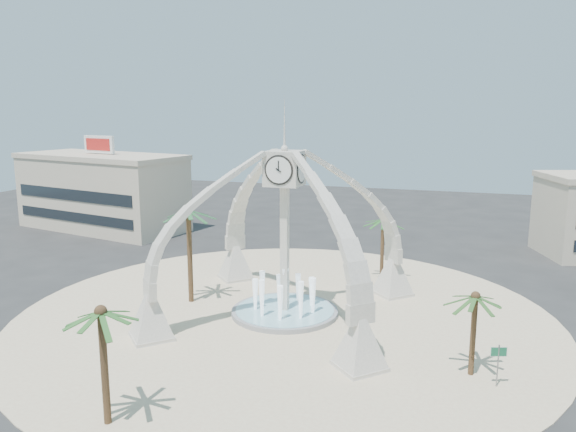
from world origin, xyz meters
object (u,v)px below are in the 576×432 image
(palm_north, at_px, (383,220))
(fountain, at_px, (285,311))
(palm_west, at_px, (188,212))
(clock_tower, at_px, (285,230))
(palm_east, at_px, (476,297))
(palm_south, at_px, (101,313))
(street_sign, at_px, (498,357))

(palm_north, bearing_deg, fountain, -116.65)
(palm_west, bearing_deg, fountain, -2.26)
(palm_north, bearing_deg, clock_tower, -116.65)
(fountain, xyz_separation_m, palm_east, (13.38, -5.86, 4.46))
(palm_east, xyz_separation_m, palm_west, (-21.39, 6.18, 2.59))
(palm_east, distance_m, palm_west, 22.41)
(palm_south, xyz_separation_m, street_sign, (18.30, 9.89, -3.93))
(fountain, height_order, palm_north, palm_north)
(palm_north, height_order, palm_south, palm_south)
(clock_tower, xyz_separation_m, fountain, (0.00, 0.00, -6.20))
(clock_tower, distance_m, palm_south, 17.21)
(palm_west, xyz_separation_m, palm_south, (4.47, -17.14, -1.61))
(fountain, distance_m, palm_north, 13.39)
(street_sign, bearing_deg, palm_west, 145.01)
(palm_west, height_order, palm_south, palm_west)
(palm_north, bearing_deg, palm_east, -65.09)
(fountain, relative_size, palm_west, 0.97)
(palm_east, bearing_deg, street_sign, -38.04)
(palm_east, bearing_deg, fountain, 156.34)
(palm_east, bearing_deg, clock_tower, 156.34)
(fountain, xyz_separation_m, palm_north, (5.53, 11.03, 5.19))
(palm_north, height_order, street_sign, palm_north)
(clock_tower, xyz_separation_m, palm_east, (13.38, -5.86, -1.74))
(palm_west, xyz_separation_m, palm_north, (13.54, 10.71, -1.86))
(clock_tower, bearing_deg, palm_west, 177.74)
(clock_tower, bearing_deg, street_sign, -25.18)
(fountain, relative_size, street_sign, 3.18)
(fountain, relative_size, palm_east, 1.47)
(palm_south, bearing_deg, fountain, 78.10)
(palm_east, height_order, street_sign, palm_east)
(fountain, distance_m, palm_west, 10.68)
(palm_north, bearing_deg, palm_south, -108.05)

